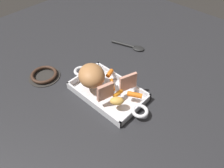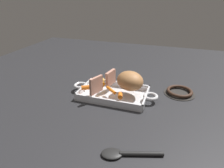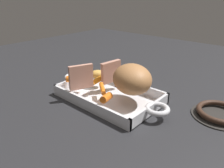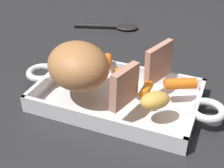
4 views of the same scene
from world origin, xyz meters
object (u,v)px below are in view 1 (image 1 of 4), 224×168
object	(u,v)px
baby_carrot_short	(135,95)
stove_burner_rear	(44,75)
baby_carrot_center_right	(110,73)
roast_slice_outer	(128,82)
pork_roast	(92,76)
serving_spoon	(132,47)
roasting_dish	(108,92)
baby_carrot_southwest	(112,84)
roast_slice_thin	(105,92)
baby_carrot_southeast	(119,93)
potato_corner	(117,101)

from	to	relation	value
baby_carrot_short	stove_burner_rear	xyz separation A→B (m)	(-0.43, -0.17, -0.04)
baby_carrot_center_right	roast_slice_outer	bearing A→B (deg)	-5.40
pork_roast	serving_spoon	bearing A→B (deg)	101.31
roasting_dish	baby_carrot_southwest	bearing A→B (deg)	78.93
pork_roast	roast_slice_thin	world-z (taller)	pork_roast
baby_carrot_center_right	serving_spoon	world-z (taller)	baby_carrot_center_right
roast_slice_outer	stove_burner_rear	xyz separation A→B (m)	(-0.38, -0.19, -0.07)
baby_carrot_southwest	baby_carrot_short	world-z (taller)	baby_carrot_short
pork_roast	baby_carrot_southwest	size ratio (longest dim) A/B	1.96
roasting_dish	serving_spoon	size ratio (longest dim) A/B	2.16
baby_carrot_center_right	serving_spoon	distance (m)	0.31
baby_carrot_center_right	serving_spoon	size ratio (longest dim) A/B	0.21
roast_slice_thin	serving_spoon	xyz separation A→B (m)	(-0.18, 0.41, -0.07)
baby_carrot_southeast	stove_burner_rear	xyz separation A→B (m)	(-0.37, -0.13, -0.04)
baby_carrot_center_right	baby_carrot_short	xyz separation A→B (m)	(0.17, -0.03, 0.00)
roasting_dish	roast_slice_thin	size ratio (longest dim) A/B	5.85
roast_slice_thin	stove_burner_rear	world-z (taller)	roast_slice_thin
pork_roast	baby_carrot_short	world-z (taller)	pork_roast
baby_carrot_southeast	potato_corner	distance (m)	0.05
baby_carrot_short	pork_roast	bearing A→B (deg)	-161.22
serving_spoon	pork_roast	bearing A→B (deg)	-96.08
roast_slice_outer	pork_roast	bearing A→B (deg)	-149.78
roasting_dish	baby_carrot_southeast	size ratio (longest dim) A/B	8.84
baby_carrot_short	serving_spoon	size ratio (longest dim) A/B	0.32
roast_slice_outer	potato_corner	world-z (taller)	roast_slice_outer
baby_carrot_center_right	stove_burner_rear	xyz separation A→B (m)	(-0.26, -0.20, -0.04)
baby_carrot_southwest	baby_carrot_center_right	bearing A→B (deg)	143.01
roasting_dish	serving_spoon	world-z (taller)	roasting_dish
roast_slice_outer	roast_slice_thin	xyz separation A→B (m)	(-0.03, -0.11, -0.00)
baby_carrot_short	stove_burner_rear	world-z (taller)	baby_carrot_short
pork_roast	baby_carrot_southeast	size ratio (longest dim) A/B	2.77
baby_carrot_short	stove_burner_rear	bearing A→B (deg)	-158.29
baby_carrot_southeast	roasting_dish	bearing A→B (deg)	-175.28
roast_slice_outer	baby_carrot_center_right	xyz separation A→B (m)	(-0.12, 0.01, -0.03)
pork_roast	roast_slice_thin	size ratio (longest dim) A/B	1.84
roast_slice_thin	potato_corner	bearing A→B (deg)	8.79
roasting_dish	baby_carrot_center_right	distance (m)	0.09
roasting_dish	baby_carrot_center_right	size ratio (longest dim) A/B	10.41
roast_slice_thin	baby_carrot_southeast	bearing A→B (deg)	61.48
potato_corner	serving_spoon	xyz separation A→B (m)	(-0.24, 0.40, -0.05)
pork_roast	serving_spoon	size ratio (longest dim) A/B	0.68
roasting_dish	stove_burner_rear	xyz separation A→B (m)	(-0.31, -0.13, -0.00)
roast_slice_outer	baby_carrot_southeast	distance (m)	0.06
roasting_dish	potato_corner	bearing A→B (deg)	-23.38
potato_corner	stove_burner_rear	bearing A→B (deg)	-167.21
baby_carrot_center_right	stove_burner_rear	bearing A→B (deg)	-142.25
roast_slice_outer	baby_carrot_southwest	distance (m)	0.08
serving_spoon	baby_carrot_southeast	bearing A→B (deg)	-76.55
baby_carrot_southwest	roasting_dish	bearing A→B (deg)	-101.07
roasting_dish	baby_carrot_center_right	xyz separation A→B (m)	(-0.05, 0.07, 0.04)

